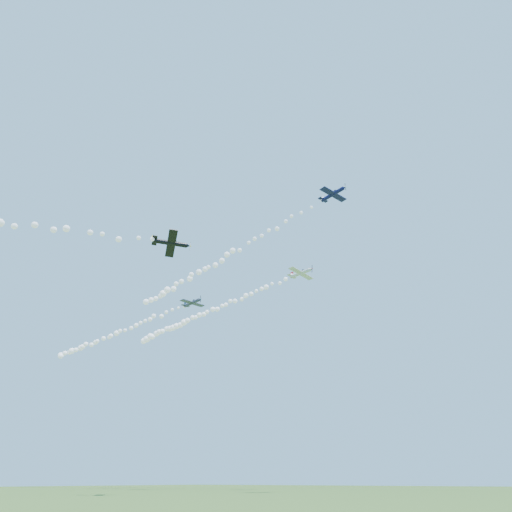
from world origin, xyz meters
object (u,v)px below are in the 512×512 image
Objects in this scene: plane_black at (171,243)px; plane_grey at (192,303)px; plane_white at (301,273)px; plane_navy at (333,194)px.

plane_grey is at bearing 78.41° from plane_black.
plane_grey is 42.37m from plane_black.
plane_white reaches higher than plane_black.
plane_white is 29.36m from plane_navy.
plane_navy is at bearing -3.57° from plane_grey.
plane_black is (-19.30, -23.78, -16.14)m from plane_navy.
plane_black is at bearing -43.95° from plane_grey.
plane_navy is 34.62m from plane_black.
plane_grey is at bearing -177.12° from plane_navy.
plane_white is 1.19× the size of plane_navy.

